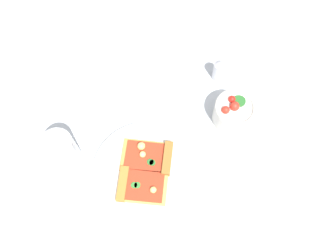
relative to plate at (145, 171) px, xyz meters
The scene contains 7 objects.
ground_plane 0.02m from the plate, 106.19° to the right, with size 2.40×2.40×0.00m, color silver.
plate is the anchor object (origin of this frame).
pizza_slice_near 0.04m from the plate, 26.02° to the right, with size 0.10×0.13×0.03m.
pizza_slice_far 0.04m from the plate, 159.98° to the left, with size 0.10×0.13×0.02m.
salad_bowl 0.26m from the plate, 59.05° to the right, with size 0.10×0.10×0.08m.
soda_glass 0.19m from the plate, 79.39° to the left, with size 0.07×0.07×0.13m.
pepper_shaker 0.33m from the plate, 37.67° to the right, with size 0.03×0.03×0.08m.
Camera 1 is at (-0.25, -0.03, 0.87)m, focal length 39.66 mm.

